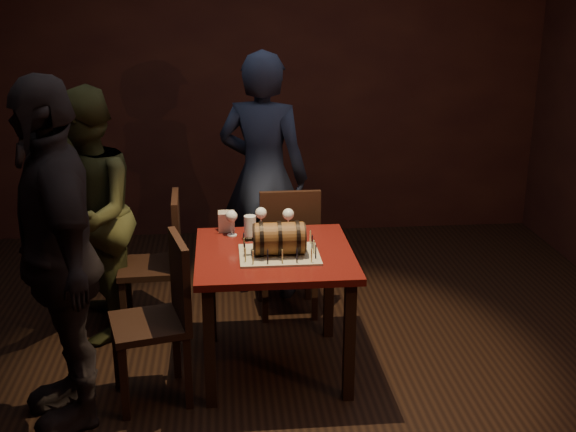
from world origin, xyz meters
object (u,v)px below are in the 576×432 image
Objects in this scene: pint_of_ale at (250,228)px; chair_left_front at (163,310)px; chair_left_rear at (162,256)px; person_left_rear at (86,216)px; pub_table at (274,269)px; chair_back at (289,245)px; barrel_cake at (279,238)px; person_left_front at (57,256)px; person_back at (263,176)px; wine_glass_mid at (261,214)px; wine_glass_right at (288,215)px; wine_glass_left at (232,217)px.

pint_of_ale is 0.74m from chair_left_front.
person_left_rear is at bearing -178.81° from chair_left_rear.
chair_back is at bearing 78.07° from pub_table.
barrel_cake is 1.19m from person_left_front.
person_left_front reaches higher than chair_left_front.
barrel_cake is 0.19× the size of person_left_front.
pint_of_ale is at bearing 118.57° from barrel_cake.
person_back reaches higher than barrel_cake.
chair_back is 0.57× the size of person_left_rear.
person_left_front is (-1.27, -1.09, 0.39)m from chair_back.
wine_glass_mid and wine_glass_right have the same top height.
pub_table is 0.39m from wine_glass_right.
chair_left_front is (-0.78, -0.95, 0.00)m from chair_back.
chair_back is 0.85m from chair_left_rear.
wine_glass_right is at bearing 70.77° from person_left_rear.
chair_back is 1.23m from chair_left_front.
pint_of_ale is 0.73m from chair_left_rear.
wine_glass_left is 0.95m from person_left_rear.
wine_glass_left is 0.35m from wine_glass_right.
pub_table is 0.22m from barrel_cake.
person_back is at bearing 38.76° from chair_left_rear.
wine_glass_mid is at bearing 103.27° from person_left_front.
wine_glass_right is at bearing -13.36° from wine_glass_mid.
person_left_front is (-0.89, -0.68, 0.05)m from wine_glass_left.
wine_glass_mid is at bearing -119.12° from chair_back.
wine_glass_mid is (0.18, 0.04, -0.00)m from wine_glass_left.
barrel_cake is 0.37× the size of chair_left_front.
pub_table is at bearing -110.01° from wine_glass_right.
chair_left_rear is at bearing 58.92° from person_back.
chair_left_front is at bearing 25.41° from person_left_rear.
person_left_rear is (-1.17, 0.63, -0.04)m from barrel_cake.
barrel_cake is at bearing 15.32° from chair_left_front.
person_left_rear is at bearing 122.98° from chair_left_front.
barrel_cake is (0.02, -0.07, 0.21)m from pub_table.
chair_left_rear is at bearing 138.22° from barrel_cake.
pub_table is 0.49× the size of person_left_front.
person_back is (0.14, 0.92, 0.07)m from pint_of_ale.
chair_back is at bearing 84.37° from wine_glass_right.
wine_glass_left is at bearing 125.64° from barrel_cake.
pub_table is at bearing -39.53° from chair_left_rear.
chair_left_front is (-0.63, -0.25, -0.12)m from pub_table.
wine_glass_left is 0.75m from chair_left_front.
chair_back is 0.58m from person_back.
person_left_front is at bearing 73.39° from person_back.
chair_left_rear is (-0.45, 0.27, -0.35)m from wine_glass_left.
chair_left_rear is (-0.63, 0.23, -0.34)m from wine_glass_mid.
person_left_rear is (-1.16, -0.57, -0.08)m from person_back.
person_back is at bearing 122.34° from person_left_front.
barrel_cake is 2.28× the size of pint_of_ale.
wine_glass_right is at bearing 98.20° from person_left_front.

